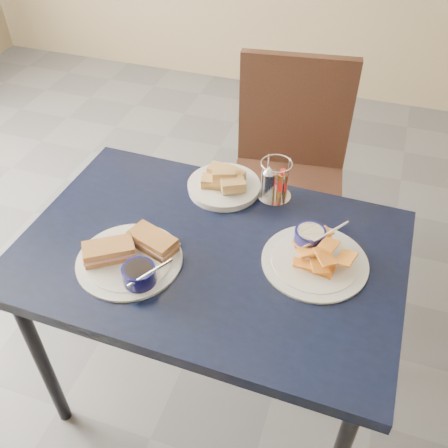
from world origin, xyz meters
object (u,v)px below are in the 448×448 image
(chair_far, at_px, (292,162))
(plantain_plate, at_px, (314,253))
(dining_table, at_px, (210,266))
(bread_basket, at_px, (224,184))
(sandwich_plate, at_px, (132,256))
(condiment_caddy, at_px, (274,182))

(chair_far, bearing_deg, plantain_plate, -73.91)
(dining_table, distance_m, bread_basket, 0.30)
(dining_table, bearing_deg, plantain_plate, 11.32)
(dining_table, xyz_separation_m, bread_basket, (-0.05, 0.28, 0.10))
(plantain_plate, bearing_deg, bread_basket, 147.49)
(dining_table, height_order, chair_far, chair_far)
(dining_table, xyz_separation_m, sandwich_plate, (-0.19, -0.12, 0.10))
(chair_far, bearing_deg, sandwich_plate, -107.20)
(bread_basket, bearing_deg, dining_table, -80.05)
(sandwich_plate, bearing_deg, plantain_plate, 20.50)
(chair_far, bearing_deg, dining_table, -96.49)
(dining_table, height_order, condiment_caddy, condiment_caddy)
(plantain_plate, bearing_deg, sandwich_plate, -159.50)
(condiment_caddy, bearing_deg, plantain_plate, -52.68)
(plantain_plate, relative_size, condiment_caddy, 2.21)
(chair_far, height_order, bread_basket, chair_far)
(chair_far, height_order, condiment_caddy, chair_far)
(chair_far, xyz_separation_m, condiment_caddy, (0.02, -0.47, 0.24))
(plantain_plate, xyz_separation_m, bread_basket, (-0.34, 0.22, 0.01))
(dining_table, height_order, sandwich_plate, sandwich_plate)
(dining_table, bearing_deg, sandwich_plate, -147.21)
(plantain_plate, bearing_deg, dining_table, -168.68)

